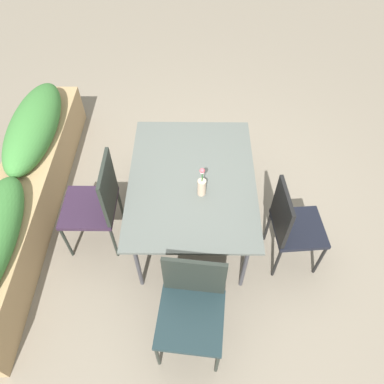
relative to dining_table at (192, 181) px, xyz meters
name	(u,v)px	position (x,y,z in m)	size (l,w,h in m)	color
ground_plane	(191,218)	(0.09, 0.01, -0.70)	(12.00, 12.00, 0.00)	#756B5B
dining_table	(192,181)	(0.00, 0.00, 0.00)	(1.49, 1.10, 0.74)	#4C514C
chair_far_side	(97,201)	(-0.13, 0.84, -0.13)	(0.48, 0.48, 1.02)	#2A1B2D
chair_end_left	(192,305)	(-1.04, -0.01, -0.20)	(0.54, 0.54, 0.90)	#19282C
chair_near_left	(292,224)	(-0.34, -0.85, -0.15)	(0.46, 0.46, 0.96)	black
flower_vase	(202,185)	(-0.17, -0.08, 0.15)	(0.07, 0.07, 0.30)	tan
planter_box	(21,190)	(0.14, 1.67, -0.32)	(3.14, 0.51, 0.79)	#9E7F56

